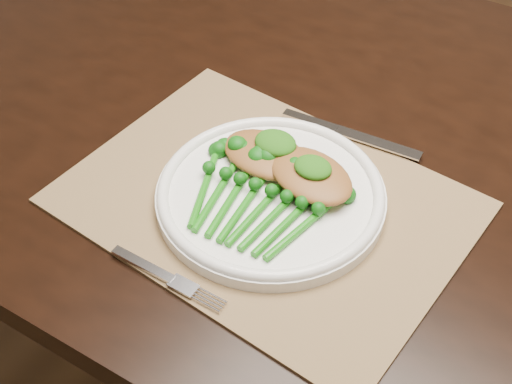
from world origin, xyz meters
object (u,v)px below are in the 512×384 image
Objects in this scene: chicken_fillet_left at (266,154)px; placemat at (266,202)px; dinner_plate at (271,194)px; dining_table at (356,313)px; broccolini_bundle at (254,204)px.

placemat is at bearing -53.94° from chicken_fillet_left.
dining_table is at bearing 67.54° from dinner_plate.
chicken_fillet_left is at bearing 130.35° from dinner_plate.
broccolini_bundle is (-0.07, -0.20, 0.40)m from dining_table.
broccolini_bundle is (0.00, -0.03, 0.02)m from placemat.
dining_table is 0.44m from chicken_fillet_left.
dinner_plate is 1.45× the size of broccolini_bundle.
broccolini_bundle reaches higher than dining_table.
dining_table is 0.43m from dinner_plate.
dinner_plate is (0.01, 0.00, 0.01)m from placemat.
dining_table is 3.48× the size of placemat.
broccolini_bundle is at bearing -81.56° from placemat.
chicken_fillet_left is at bearing 126.27° from placemat.
dining_table is 5.85× the size of dinner_plate.
placemat is 1.68× the size of dinner_plate.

